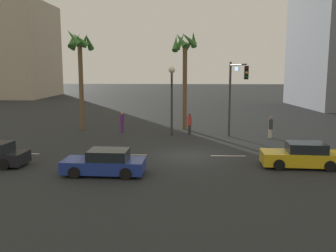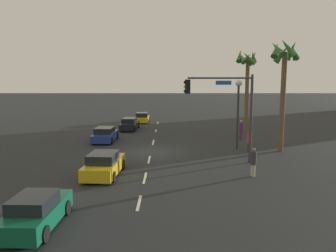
% 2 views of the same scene
% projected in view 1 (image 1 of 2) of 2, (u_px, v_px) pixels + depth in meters
% --- Properties ---
extents(ground_plane, '(220.00, 220.00, 0.00)m').
position_uv_depth(ground_plane, '(188.00, 156.00, 24.57)').
color(ground_plane, '#232628').
extents(lane_stripe_1, '(1.93, 0.14, 0.01)m').
position_uv_depth(lane_stripe_1, '(25.00, 154.00, 25.07)').
color(lane_stripe_1, silver).
rests_on(lane_stripe_1, ground_plane).
extents(lane_stripe_2, '(2.56, 0.14, 0.01)m').
position_uv_depth(lane_stripe_2, '(128.00, 155.00, 24.75)').
color(lane_stripe_2, silver).
rests_on(lane_stripe_2, ground_plane).
extents(lane_stripe_3, '(2.29, 0.14, 0.01)m').
position_uv_depth(lane_stripe_3, '(228.00, 156.00, 24.44)').
color(lane_stripe_3, silver).
rests_on(lane_stripe_3, ground_plane).
extents(lane_stripe_4, '(2.25, 0.14, 0.01)m').
position_uv_depth(lane_stripe_4, '(299.00, 157.00, 24.23)').
color(lane_stripe_4, silver).
rests_on(lane_stripe_4, ground_plane).
extents(car_2, '(4.59, 2.12, 1.46)m').
position_uv_depth(car_2, '(302.00, 156.00, 21.62)').
color(car_2, gold).
rests_on(car_2, ground_plane).
extents(car_3, '(4.47, 2.05, 1.38)m').
position_uv_depth(car_3, '(105.00, 163.00, 20.12)').
color(car_3, navy).
rests_on(car_3, ground_plane).
extents(traffic_signal, '(0.83, 4.89, 6.25)m').
position_uv_depth(traffic_signal, '(235.00, 87.00, 29.29)').
color(traffic_signal, '#38383D').
rests_on(traffic_signal, ground_plane).
extents(streetlamp, '(0.56, 0.56, 5.88)m').
position_uv_depth(streetlamp, '(172.00, 87.00, 31.23)').
color(streetlamp, '#2D2D33').
rests_on(streetlamp, ground_plane).
extents(pedestrian_0, '(0.47, 0.47, 1.84)m').
position_uv_depth(pedestrian_0, '(190.00, 123.00, 32.32)').
color(pedestrian_0, '#333338').
rests_on(pedestrian_0, ground_plane).
extents(pedestrian_1, '(0.47, 0.47, 1.87)m').
position_uv_depth(pedestrian_1, '(122.00, 122.00, 33.24)').
color(pedestrian_1, '#59266B').
rests_on(pedestrian_1, ground_plane).
extents(pedestrian_2, '(0.42, 0.42, 1.79)m').
position_uv_depth(pedestrian_2, '(271.00, 127.00, 30.65)').
color(pedestrian_2, '#B2A58C').
rests_on(pedestrian_2, ground_plane).
extents(palm_tree_0, '(2.41, 2.54, 9.12)m').
position_uv_depth(palm_tree_0, '(185.00, 56.00, 34.08)').
color(palm_tree_0, brown).
rests_on(palm_tree_0, ground_plane).
extents(palm_tree_1, '(2.41, 2.65, 9.29)m').
position_uv_depth(palm_tree_1, '(80.00, 55.00, 33.79)').
color(palm_tree_1, brown).
rests_on(palm_tree_1, ground_plane).
extents(building_0, '(12.80, 16.72, 18.40)m').
position_uv_depth(building_0, '(16.00, 50.00, 73.25)').
color(building_0, '#B2A38E').
rests_on(building_0, ground_plane).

